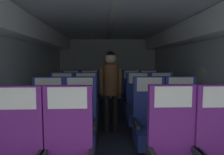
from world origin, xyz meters
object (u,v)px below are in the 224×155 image
object	(u,v)px
seat_b_right_window	(150,125)
seat_d_left_aisle	(90,98)
seat_c_right_aisle	(162,108)
seat_c_right_window	(139,108)
seat_d_right_aisle	(149,98)
flight_attendant	(111,83)
seat_b_left_window	(48,127)
seat_c_left_window	(62,109)
seat_d_left_window	(71,99)
seat_d_right_window	(132,98)
seat_c_left_aisle	(86,108)
seat_b_right_aisle	(182,124)
seat_b_left_aisle	(80,126)

from	to	relation	value
seat_b_right_window	seat_d_left_aisle	xyz separation A→B (m)	(-0.99, 1.94, 0.00)
seat_d_left_aisle	seat_c_right_aisle	bearing A→B (deg)	-34.12
seat_c_right_aisle	seat_c_right_window	bearing A→B (deg)	179.94
seat_d_right_aisle	flight_attendant	world-z (taller)	flight_attendant
seat_b_left_window	seat_c_left_window	size ratio (longest dim) A/B	1.00
seat_c_right_aisle	seat_c_right_window	world-z (taller)	same
seat_b_right_window	seat_d_left_window	bearing A→B (deg)	126.80
seat_b_left_window	seat_d_left_window	size ratio (longest dim) A/B	1.00
seat_b_left_window	seat_d_right_window	size ratio (longest dim) A/B	1.00
seat_b_left_window	seat_c_left_aisle	distance (m)	1.08
seat_d_left_aisle	flight_attendant	bearing A→B (deg)	-63.22
seat_b_left_window	seat_c_right_aisle	bearing A→B (deg)	26.80
seat_d_right_window	flight_attendant	bearing A→B (deg)	-120.50
seat_b_right_aisle	flight_attendant	distance (m)	1.48
seat_c_right_aisle	seat_d_right_aisle	bearing A→B (deg)	90.86
seat_c_right_window	seat_d_left_window	size ratio (longest dim) A/B	1.00
seat_c_left_aisle	seat_d_left_aisle	world-z (taller)	same
seat_c_left_aisle	seat_d_left_window	xyz separation A→B (m)	(-0.45, 0.96, 0.00)
seat_b_right_window	flight_attendant	distance (m)	1.23
seat_d_left_window	seat_c_left_aisle	bearing A→B (deg)	-64.96
seat_b_right_window	seat_c_right_window	world-z (taller)	same
seat_c_right_window	seat_d_right_window	distance (m)	0.97
seat_b_left_aisle	seat_d_right_window	world-z (taller)	same
seat_b_left_aisle	seat_d_right_window	size ratio (longest dim) A/B	1.00
seat_c_left_aisle	seat_b_left_aisle	bearing A→B (deg)	-89.46
seat_d_left_aisle	seat_b_right_aisle	bearing A→B (deg)	-52.97
seat_b_left_window	seat_b_right_window	distance (m)	1.43
flight_attendant	seat_b_left_aisle	bearing A→B (deg)	63.11
seat_c_left_aisle	seat_d_left_window	distance (m)	1.05
seat_c_right_aisle	seat_b_left_aisle	bearing A→B (deg)	-146.89
seat_b_left_aisle	seat_c_right_window	size ratio (longest dim) A/B	1.00
seat_d_right_window	seat_c_right_window	bearing A→B (deg)	-90.38
seat_c_right_aisle	seat_d_left_aisle	size ratio (longest dim) A/B	1.00
seat_d_right_aisle	seat_c_right_aisle	bearing A→B (deg)	-89.14
seat_d_left_aisle	seat_d_right_window	size ratio (longest dim) A/B	1.00
seat_d_left_aisle	flight_attendant	world-z (taller)	flight_attendant
seat_b_left_aisle	seat_b_left_window	bearing A→B (deg)	-178.63
seat_c_right_aisle	seat_b_left_window	bearing A→B (deg)	-153.20
seat_c_right_aisle	seat_c_right_window	xyz separation A→B (m)	(-0.45, 0.00, 0.00)
seat_b_left_window	seat_c_left_window	bearing A→B (deg)	90.70
seat_b_left_aisle	seat_b_right_aisle	distance (m)	1.46
seat_b_right_aisle	seat_d_left_aisle	bearing A→B (deg)	127.03
seat_b_left_aisle	seat_d_left_aisle	distance (m)	1.93
seat_b_right_aisle	seat_c_left_aisle	world-z (taller)	same
seat_b_right_window	seat_c_right_window	distance (m)	0.95
seat_d_right_aisle	flight_attendant	xyz separation A→B (m)	(-0.97, -0.91, 0.48)
seat_b_left_aisle	seat_d_left_window	distance (m)	1.98
seat_d_left_window	seat_d_right_aisle	bearing A→B (deg)	-0.47
seat_b_left_window	seat_c_left_window	xyz separation A→B (m)	(-0.01, 0.96, 0.00)
seat_b_left_window	seat_b_right_window	world-z (taller)	same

